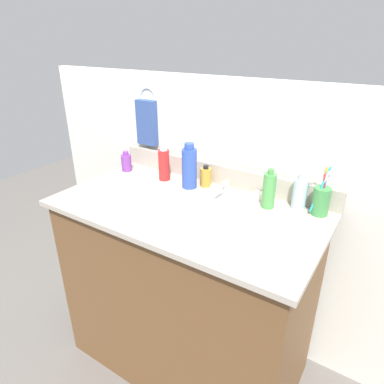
# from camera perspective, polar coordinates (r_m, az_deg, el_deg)

# --- Properties ---
(ground_plane) EXTENTS (6.00, 6.00, 0.00)m
(ground_plane) POSITION_cam_1_polar(r_m,az_deg,el_deg) (1.88, -0.84, -25.96)
(ground_plane) COLOR #66605B
(vanity_cabinet) EXTENTS (1.02, 0.53, 0.82)m
(vanity_cabinet) POSITION_cam_1_polar(r_m,az_deg,el_deg) (1.58, -0.93, -16.50)
(vanity_cabinet) COLOR brown
(vanity_cabinet) RESTS_ON ground_plane
(countertop) EXTENTS (1.06, 0.57, 0.02)m
(countertop) POSITION_cam_1_polar(r_m,az_deg,el_deg) (1.34, -1.05, -2.85)
(countertop) COLOR #B2A899
(countertop) RESTS_ON vanity_cabinet
(backsplash) EXTENTS (1.06, 0.02, 0.09)m
(backsplash) POSITION_cam_1_polar(r_m,az_deg,el_deg) (1.53, 4.69, 2.99)
(backsplash) COLOR #B2A899
(backsplash) RESTS_ON countertop
(back_wall) EXTENTS (2.16, 0.04, 1.30)m
(back_wall) POSITION_cam_1_polar(r_m,az_deg,el_deg) (1.68, 5.43, -3.84)
(back_wall) COLOR silver
(back_wall) RESTS_ON ground_plane
(towel_ring) EXTENTS (0.10, 0.01, 0.10)m
(towel_ring) POSITION_cam_1_polar(r_m,az_deg,el_deg) (1.72, -7.45, 15.50)
(towel_ring) COLOR silver
(hand_towel) EXTENTS (0.11, 0.04, 0.22)m
(hand_towel) POSITION_cam_1_polar(r_m,az_deg,el_deg) (1.73, -7.62, 11.49)
(hand_towel) COLOR #334C8C
(sink_basin) EXTENTS (0.35, 0.35, 0.11)m
(sink_basin) POSITION_cam_1_polar(r_m,az_deg,el_deg) (1.26, 1.20, -5.74)
(sink_basin) COLOR white
(sink_basin) RESTS_ON countertop
(faucet) EXTENTS (0.16, 0.10, 0.08)m
(faucet) POSITION_cam_1_polar(r_m,az_deg,el_deg) (1.39, 5.47, -0.24)
(faucet) COLOR silver
(faucet) RESTS_ON countertop
(bottle_toner_green) EXTENTS (0.05, 0.05, 0.16)m
(bottle_toner_green) POSITION_cam_1_polar(r_m,az_deg,el_deg) (1.33, 12.84, 0.29)
(bottle_toner_green) COLOR #4C9E4C
(bottle_toner_green) RESTS_ON countertop
(bottle_shampoo_blue) EXTENTS (0.06, 0.06, 0.20)m
(bottle_shampoo_blue) POSITION_cam_1_polar(r_m,az_deg,el_deg) (1.47, -0.45, 4.18)
(bottle_shampoo_blue) COLOR #2D4CB2
(bottle_shampoo_blue) RESTS_ON countertop
(bottle_spray_red) EXTENTS (0.05, 0.05, 0.17)m
(bottle_spray_red) POSITION_cam_1_polar(r_m,az_deg,el_deg) (1.57, -4.74, 4.74)
(bottle_spray_red) COLOR red
(bottle_spray_red) RESTS_ON countertop
(bottle_gel_clear) EXTENTS (0.05, 0.05, 0.14)m
(bottle_gel_clear) POSITION_cam_1_polar(r_m,az_deg,el_deg) (1.36, 17.68, -0.20)
(bottle_gel_clear) COLOR silver
(bottle_gel_clear) RESTS_ON countertop
(bottle_cream_purple) EXTENTS (0.05, 0.05, 0.10)m
(bottle_cream_purple) POSITION_cam_1_polar(r_m,az_deg,el_deg) (1.71, -10.99, 4.95)
(bottle_cream_purple) COLOR #7A3899
(bottle_cream_purple) RESTS_ON countertop
(bottle_oil_amber) EXTENTS (0.05, 0.05, 0.10)m
(bottle_oil_amber) POSITION_cam_1_polar(r_m,az_deg,el_deg) (1.51, 2.32, 2.57)
(bottle_oil_amber) COLOR gold
(bottle_oil_amber) RESTS_ON countertop
(cup_green) EXTENTS (0.07, 0.07, 0.19)m
(cup_green) POSITION_cam_1_polar(r_m,az_deg,el_deg) (1.34, 20.91, -1.12)
(cup_green) COLOR #3F8C47
(cup_green) RESTS_ON countertop
(soap_bar) EXTENTS (0.06, 0.04, 0.02)m
(soap_bar) POSITION_cam_1_polar(r_m,az_deg,el_deg) (1.42, 11.61, -0.65)
(soap_bar) COLOR white
(soap_bar) RESTS_ON countertop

